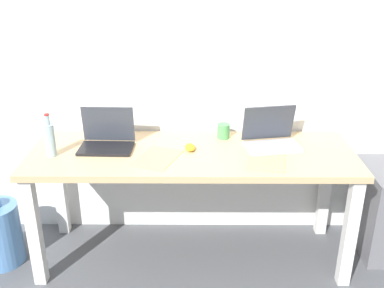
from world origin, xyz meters
The scene contains 10 objects.
ground_plane centered at (0.00, 0.00, 0.00)m, with size 8.00×8.00×0.00m, color #515459.
back_wall centered at (0.00, 0.39, 1.30)m, with size 5.20×0.08×2.60m, color white.
desk centered at (0.00, 0.00, 0.65)m, with size 1.96×0.66×0.75m.
laptop_left centered at (-0.52, 0.06, 0.81)m, with size 0.33×0.23×0.24m.
laptop_right centered at (0.49, 0.09, 0.81)m, with size 0.36×0.28×0.25m.
beer_bottle centered at (-0.83, -0.06, 0.86)m, with size 0.06×0.06×0.26m.
computer_mouse centered at (-0.01, 0.03, 0.77)m, with size 0.06×0.10×0.03m, color gold.
coffee_mug centered at (0.20, 0.22, 0.80)m, with size 0.08×0.08×0.10m, color #4C9E56.
paper_yellow_folder centered at (-0.20, -0.09, 0.75)m, with size 0.21×0.30×0.00m, color #F4E06B.
paper_sheet_front_right centered at (0.43, -0.12, 0.75)m, with size 0.21×0.30×0.00m, color #F4E06B.
Camera 1 is at (0.01, -2.47, 1.87)m, focal length 42.04 mm.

